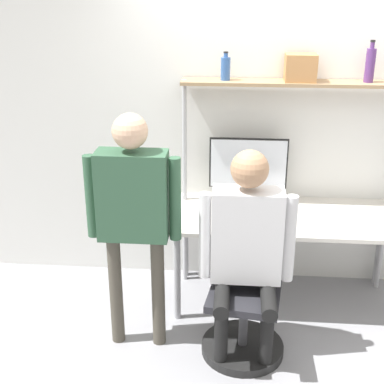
# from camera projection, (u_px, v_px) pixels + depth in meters

# --- Properties ---
(ground_plane) EXTENTS (12.00, 12.00, 0.00)m
(ground_plane) POSITION_uv_depth(u_px,v_px,m) (285.00, 329.00, 3.90)
(ground_plane) COLOR gray
(wall_back) EXTENTS (8.00, 0.06, 2.70)m
(wall_back) POSITION_uv_depth(u_px,v_px,m) (288.00, 121.00, 4.15)
(wall_back) COLOR white
(wall_back) RESTS_ON ground_plane
(desk) EXTENTS (1.72, 0.75, 0.74)m
(desk) POSITION_uv_depth(u_px,v_px,m) (287.00, 224.00, 4.03)
(desk) COLOR beige
(desk) RESTS_ON ground_plane
(shelf_unit) EXTENTS (1.63, 0.24, 1.69)m
(shelf_unit) POSITION_uv_depth(u_px,v_px,m) (291.00, 118.00, 3.97)
(shelf_unit) COLOR #997A56
(shelf_unit) RESTS_ON ground_plane
(monitor) EXTENTS (0.60, 0.21, 0.53)m
(monitor) POSITION_uv_depth(u_px,v_px,m) (248.00, 167.00, 4.11)
(monitor) COLOR black
(monitor) RESTS_ON desk
(laptop) EXTENTS (0.34, 0.21, 0.21)m
(laptop) POSITION_uv_depth(u_px,v_px,m) (241.00, 212.00, 3.90)
(laptop) COLOR #BCBCC1
(laptop) RESTS_ON desk
(cell_phone) EXTENTS (0.07, 0.15, 0.01)m
(cell_phone) POSITION_uv_depth(u_px,v_px,m) (275.00, 223.00, 3.85)
(cell_phone) COLOR black
(cell_phone) RESTS_ON desk
(office_chair) EXTENTS (0.56, 0.56, 0.92)m
(office_chair) POSITION_uv_depth(u_px,v_px,m) (244.00, 313.00, 3.61)
(office_chair) COLOR black
(office_chair) RESTS_ON ground_plane
(person_seated) EXTENTS (0.61, 0.48, 1.43)m
(person_seated) POSITION_uv_depth(u_px,v_px,m) (247.00, 240.00, 3.36)
(person_seated) COLOR black
(person_seated) RESTS_ON ground_plane
(person_standing) EXTENTS (0.61, 0.22, 1.64)m
(person_standing) POSITION_uv_depth(u_px,v_px,m) (133.00, 204.00, 3.39)
(person_standing) COLOR #4C473D
(person_standing) RESTS_ON ground_plane
(bottle_blue) EXTENTS (0.07, 0.07, 0.20)m
(bottle_blue) POSITION_uv_depth(u_px,v_px,m) (225.00, 68.00, 3.88)
(bottle_blue) COLOR #335999
(bottle_blue) RESTS_ON shelf_unit
(bottle_purple) EXTENTS (0.07, 0.07, 0.29)m
(bottle_purple) POSITION_uv_depth(u_px,v_px,m) (370.00, 64.00, 3.79)
(bottle_purple) COLOR #593372
(bottle_purple) RESTS_ON shelf_unit
(storage_box) EXTENTS (0.22, 0.19, 0.19)m
(storage_box) POSITION_uv_depth(u_px,v_px,m) (300.00, 68.00, 3.84)
(storage_box) COLOR #B27A47
(storage_box) RESTS_ON shelf_unit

